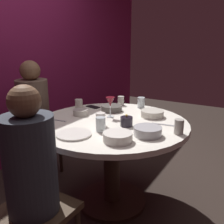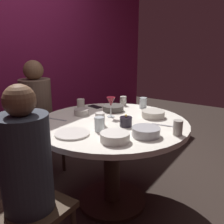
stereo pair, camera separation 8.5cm
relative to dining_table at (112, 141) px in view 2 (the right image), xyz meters
name	(u,v)px [view 2 (the right image)]	position (x,y,z in m)	size (l,w,h in m)	color
ground_plane	(112,201)	(0.00, 0.00, -0.59)	(8.00, 8.00, 0.00)	#2D231E
back_wall	(1,50)	(0.00, 1.41, 0.71)	(6.00, 0.10, 2.60)	maroon
dining_table	(112,141)	(0.00, 0.00, 0.00)	(1.24, 1.24, 0.76)	silver
seated_diner_left	(26,167)	(-0.86, 0.00, 0.14)	(0.40, 0.40, 1.19)	#3F2D1E
seated_diner_back	(36,107)	(0.00, 0.92, 0.16)	(0.40, 0.40, 1.21)	#3F2D1E
candle_holder	(126,122)	(-0.04, -0.15, 0.21)	(0.10, 0.10, 0.10)	black
wine_glass	(111,103)	(0.10, 0.08, 0.30)	(0.08, 0.08, 0.18)	silver
dinner_plate	(72,134)	(-0.40, 0.07, 0.18)	(0.25, 0.25, 0.01)	silver
cell_phone	(95,107)	(0.29, 0.39, 0.17)	(0.07, 0.14, 0.01)	black
bowl_serving_large	(146,132)	(-0.14, -0.37, 0.20)	(0.20, 0.20, 0.06)	#B7B7BC
bowl_salad_center	(153,114)	(0.29, -0.23, 0.20)	(0.20, 0.20, 0.06)	beige
bowl_small_white	(113,108)	(0.27, 0.17, 0.20)	(0.20, 0.20, 0.05)	#4C4742
bowl_sauce_side	(81,112)	(0.01, 0.33, 0.20)	(0.13, 0.13, 0.05)	#B2ADA3
bowl_rice_portion	(115,137)	(-0.34, -0.25, 0.20)	(0.20, 0.20, 0.06)	silver
cup_near_candle	(123,101)	(0.51, 0.20, 0.22)	(0.07, 0.07, 0.09)	#B2ADA3
cup_by_left_diner	(178,128)	(0.00, -0.55, 0.22)	(0.07, 0.07, 0.11)	#B2ADA3
cup_by_right_diner	(99,124)	(-0.24, -0.05, 0.22)	(0.07, 0.07, 0.10)	silver
cup_center_front	(81,104)	(0.17, 0.48, 0.22)	(0.07, 0.07, 0.09)	beige
cup_far_edge	(100,119)	(-0.14, 0.02, 0.22)	(0.07, 0.07, 0.10)	silver
cup_beside_wine	(143,103)	(0.51, -0.02, 0.22)	(0.07, 0.07, 0.11)	silver
fork_near_plate	(163,125)	(0.13, -0.39, 0.17)	(0.02, 0.18, 0.01)	#B7B7BC
knife_near_plate	(58,119)	(-0.21, 0.41, 0.17)	(0.02, 0.18, 0.01)	#B7B7BC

